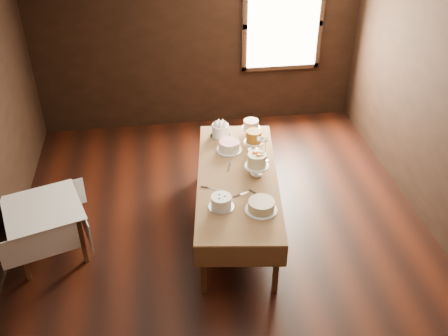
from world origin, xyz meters
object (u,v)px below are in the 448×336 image
cake_meringue (220,131)px  flower_vase (261,156)px  cake_swirl (221,202)px  cake_cream (261,206)px  cake_caramel (254,142)px  cake_server_a (246,193)px  cake_server_e (215,189)px  cake_speckled (251,128)px  cake_server_d (262,161)px  cake_server_b (261,196)px  side_table (43,213)px  cake_flowers (257,165)px  display_table (237,180)px  cake_server_c (230,164)px  cake_lattice (229,147)px

cake_meringue → flower_vase: cake_meringue is taller
cake_swirl → cake_cream: (0.41, -0.11, -0.01)m
cake_caramel → cake_cream: (-0.14, -1.19, -0.07)m
cake_server_a → cake_server_e: 0.36m
cake_speckled → cake_server_d: cake_speckled is taller
cake_server_b → cake_server_e: size_ratio=1.00×
side_table → cake_caramel: cake_caramel is taller
cake_cream → flower_vase: (0.19, 0.94, 0.00)m
cake_meringue → cake_speckled: size_ratio=1.07×
cake_flowers → cake_cream: bearing=-96.7°
cake_server_d → display_table: bearing=-155.7°
cake_swirl → cake_cream: 0.43m
cake_cream → cake_server_c: cake_cream is taller
cake_cream → cake_server_c: (-0.19, 0.92, -0.05)m
cake_speckled → cake_cream: cake_speckled is taller
cake_cream → cake_server_a: size_ratio=1.48×
cake_cream → cake_swirl: bearing=164.8°
display_table → cake_server_b: size_ratio=10.28×
cake_flowers → flower_vase: 0.31m
side_table → cake_server_e: 1.91m
flower_vase → cake_caramel: bearing=101.7°
cake_speckled → cake_swirl: cake_speckled is taller
side_table → cake_lattice: size_ratio=3.00×
side_table → cake_meringue: bearing=28.3°
cake_meringue → cake_server_e: 1.18m
cake_meringue → cake_server_c: size_ratio=1.11×
cake_meringue → cake_swirl: 1.50m
side_table → cake_server_c: 2.21m
cake_speckled → cake_server_a: bearing=-103.0°
cake_speckled → cake_lattice: 0.49m
cake_server_a → cake_server_b: bearing=-52.4°
display_table → cake_server_c: cake_server_c is taller
cake_swirl → cake_server_e: size_ratio=1.16×
cake_caramel → cake_swirl: bearing=-117.4°
display_table → flower_vase: (0.34, 0.29, 0.11)m
cake_caramel → cake_server_e: bearing=-128.1°
cake_server_d → cake_meringue: bearing=109.5°
cake_server_d → cake_server_e: size_ratio=1.00×
cake_flowers → cake_cream: size_ratio=0.87×
cake_swirl → cake_server_b: 0.48m
cake_cream → cake_server_a: 0.35m
cake_speckled → side_table: bearing=-156.0°
cake_server_b → cake_server_c: same height
cake_cream → display_table: bearing=102.7°
flower_vase → display_table: bearing=-140.1°
cake_meringue → cake_server_d: cake_meringue is taller
cake_flowers → cake_server_b: cake_flowers is taller
side_table → cake_server_b: 2.40m
display_table → side_table: size_ratio=2.43×
cake_server_b → flower_vase: bearing=130.6°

